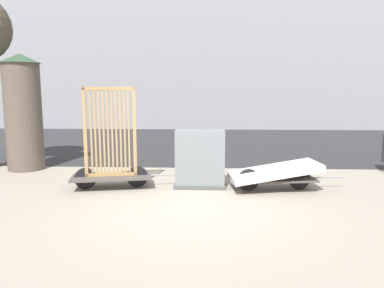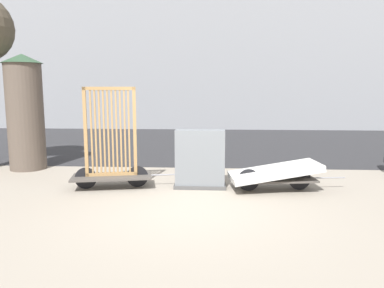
{
  "view_description": "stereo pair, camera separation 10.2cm",
  "coord_description": "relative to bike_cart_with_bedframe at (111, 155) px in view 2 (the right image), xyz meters",
  "views": [
    {
      "loc": [
        0.35,
        -6.47,
        2.16
      ],
      "look_at": [
        0.0,
        1.36,
        0.98
      ],
      "focal_mm": 35.0,
      "sensor_mm": 36.0,
      "label": 1
    },
    {
      "loc": [
        0.45,
        -6.47,
        2.16
      ],
      "look_at": [
        0.0,
        1.36,
        0.98
      ],
      "focal_mm": 35.0,
      "sensor_mm": 36.0,
      "label": 2
    }
  ],
  "objects": [
    {
      "name": "bike_cart_with_mattress",
      "position": [
        3.5,
        -0.0,
        -0.36
      ],
      "size": [
        2.52,
        1.12,
        0.61
      ],
      "rotation": [
        0.0,
        0.0,
        0.13
      ],
      "color": "#4C4742",
      "rests_on": "ground_plane"
    },
    {
      "name": "advertising_column",
      "position": [
        -2.79,
        1.81,
        0.82
      ],
      "size": [
        1.05,
        1.05,
        3.04
      ],
      "color": "brown",
      "rests_on": "ground_plane"
    },
    {
      "name": "road_strip",
      "position": [
        1.74,
        6.95,
        -0.72
      ],
      "size": [
        56.0,
        9.59,
        0.01
      ],
      "color": "#2D2D30",
      "rests_on": "ground_plane"
    },
    {
      "name": "ground_plane",
      "position": [
        1.74,
        -1.36,
        -0.73
      ],
      "size": [
        60.0,
        60.0,
        0.0
      ],
      "primitive_type": "plane",
      "color": "gray"
    },
    {
      "name": "utility_cabinet",
      "position": [
        1.91,
        0.13,
        -0.13
      ],
      "size": [
        1.12,
        0.44,
        1.27
      ],
      "color": "#4C4C4C",
      "rests_on": "ground_plane"
    },
    {
      "name": "bike_cart_with_bedframe",
      "position": [
        0.0,
        0.0,
        0.0
      ],
      "size": [
        2.42,
        1.05,
        2.19
      ],
      "rotation": [
        0.0,
        0.0,
        0.2
      ],
      "color": "#4C4742",
      "rests_on": "ground_plane"
    }
  ]
}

